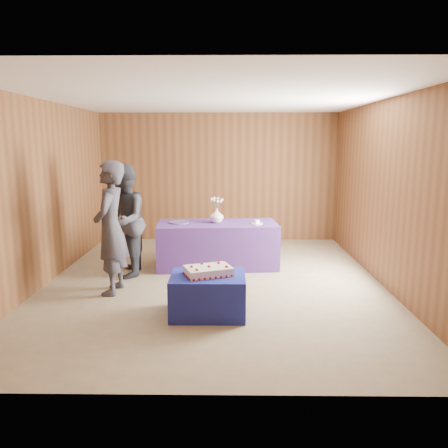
{
  "coord_description": "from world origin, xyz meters",
  "views": [
    {
      "loc": [
        0.24,
        -6.32,
        2.08
      ],
      "look_at": [
        0.15,
        0.1,
        0.88
      ],
      "focal_mm": 35.0,
      "sensor_mm": 36.0,
      "label": 1
    }
  ],
  "objects_px": {
    "cake_table": "(208,295)",
    "vase": "(217,216)",
    "sheet_cake": "(208,271)",
    "guest_right": "(124,221)",
    "serving_table": "(217,245)",
    "guest_left": "(111,228)"
  },
  "relations": [
    {
      "from": "vase",
      "to": "guest_right",
      "type": "distance_m",
      "value": 1.55
    },
    {
      "from": "guest_right",
      "to": "guest_left",
      "type": "bearing_deg",
      "value": -6.7
    },
    {
      "from": "cake_table",
      "to": "sheet_cake",
      "type": "height_order",
      "value": "sheet_cake"
    },
    {
      "from": "sheet_cake",
      "to": "vase",
      "type": "bearing_deg",
      "value": 68.22
    },
    {
      "from": "guest_left",
      "to": "cake_table",
      "type": "bearing_deg",
      "value": 61.49
    },
    {
      "from": "vase",
      "to": "sheet_cake",
      "type": "bearing_deg",
      "value": -91.0
    },
    {
      "from": "guest_right",
      "to": "sheet_cake",
      "type": "bearing_deg",
      "value": 34.45
    },
    {
      "from": "serving_table",
      "to": "guest_left",
      "type": "xyz_separation_m",
      "value": [
        -1.43,
        -1.35,
        0.55
      ]
    },
    {
      "from": "vase",
      "to": "guest_right",
      "type": "height_order",
      "value": "guest_right"
    },
    {
      "from": "cake_table",
      "to": "serving_table",
      "type": "height_order",
      "value": "serving_table"
    },
    {
      "from": "sheet_cake",
      "to": "guest_left",
      "type": "distance_m",
      "value": 1.62
    },
    {
      "from": "serving_table",
      "to": "sheet_cake",
      "type": "bearing_deg",
      "value": -95.69
    },
    {
      "from": "guest_right",
      "to": "serving_table",
      "type": "bearing_deg",
      "value": 104.28
    },
    {
      "from": "cake_table",
      "to": "vase",
      "type": "height_order",
      "value": "vase"
    },
    {
      "from": "cake_table",
      "to": "vase",
      "type": "bearing_deg",
      "value": 88.54
    },
    {
      "from": "cake_table",
      "to": "guest_right",
      "type": "height_order",
      "value": "guest_right"
    },
    {
      "from": "sheet_cake",
      "to": "guest_left",
      "type": "relative_size",
      "value": 0.36
    },
    {
      "from": "vase",
      "to": "guest_left",
      "type": "distance_m",
      "value": 1.99
    },
    {
      "from": "cake_table",
      "to": "vase",
      "type": "xyz_separation_m",
      "value": [
        0.04,
        2.18,
        0.62
      ]
    },
    {
      "from": "cake_table",
      "to": "guest_right",
      "type": "bearing_deg",
      "value": 131.11
    },
    {
      "from": "serving_table",
      "to": "guest_right",
      "type": "relative_size",
      "value": 1.14
    },
    {
      "from": "serving_table",
      "to": "sheet_cake",
      "type": "height_order",
      "value": "serving_table"
    }
  ]
}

